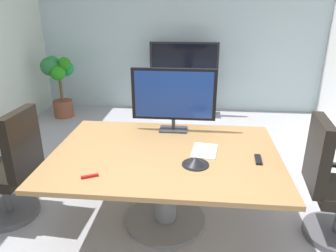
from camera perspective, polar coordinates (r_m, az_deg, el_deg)
The scene contains 12 objects.
ground_plane at distance 3.28m, azimuth -1.63°, elevation -15.09°, with size 7.62×7.62×0.00m, color #99999E.
wall_back_glass_partition at distance 5.95m, azimuth 2.25°, elevation 16.58°, with size 5.24×0.10×2.87m, color #9EB2B7.
conference_table at distance 2.85m, azimuth -0.48°, elevation -7.67°, with size 1.98×1.40×0.73m.
office_chair_left at distance 3.31m, azimuth -26.45°, elevation -7.90°, with size 0.61×0.58×1.09m.
office_chair_right at distance 3.07m, azimuth 27.61°, elevation -10.46°, with size 0.62×0.60×1.09m.
tv_monitor at distance 3.14m, azimuth 1.03°, elevation 5.40°, with size 0.84×0.18×0.64m.
wall_display_unit at distance 5.77m, azimuth 2.82°, elevation 6.37°, with size 1.20×0.36×1.31m.
potted_plant at distance 5.89m, azimuth -19.10°, elevation 7.98°, with size 0.51×0.55×1.08m.
conference_phone at distance 2.57m, azimuth 4.99°, elevation -6.40°, with size 0.22×0.22×0.07m.
remote_control at distance 2.75m, azimuth 15.97°, elevation -5.82°, with size 0.05×0.17×0.02m, color black.
whiteboard_marker at distance 2.48m, azimuth -13.95°, elevation -8.78°, with size 0.13×0.02×0.02m, color red.
paper_notepad at distance 2.82m, azimuth 6.60°, elevation -4.44°, with size 0.21×0.30×0.01m, color white.
Camera 1 is at (0.34, -2.61, 1.96)m, focal length 33.78 mm.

